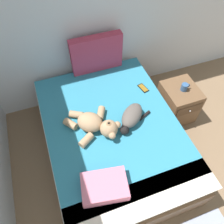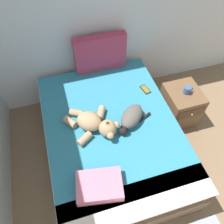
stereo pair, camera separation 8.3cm
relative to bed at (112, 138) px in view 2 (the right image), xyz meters
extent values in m
plane|color=#7A6047|center=(0.61, -1.08, -0.27)|extent=(10.63, 10.63, 0.00)
cube|color=silver|center=(0.61, 1.07, 0.95)|extent=(3.81, 0.06, 2.44)
cube|color=brown|center=(0.00, 0.00, -0.11)|extent=(1.46, 1.96, 0.32)
cube|color=white|center=(0.00, 0.00, 0.15)|extent=(1.41, 1.90, 0.21)
cube|color=teal|center=(0.00, 0.06, 0.27)|extent=(1.40, 1.77, 0.02)
cube|color=silver|center=(0.00, -0.82, 0.27)|extent=(1.40, 0.31, 0.02)
cube|color=#A5334C|center=(0.12, 0.91, 0.52)|extent=(0.65, 0.10, 0.48)
ellipsoid|color=#59514C|center=(0.23, -0.01, 0.36)|extent=(0.38, 0.37, 0.15)
sphere|color=black|center=(0.09, -0.14, 0.33)|extent=(0.10, 0.10, 0.10)
cone|color=black|center=(0.11, -0.16, 0.39)|extent=(0.04, 0.04, 0.04)
cone|color=black|center=(0.07, -0.12, 0.39)|extent=(0.04, 0.04, 0.04)
cylinder|color=black|center=(0.38, -0.02, 0.30)|extent=(0.16, 0.09, 0.03)
ellipsoid|color=black|center=(0.13, -0.04, 0.30)|extent=(0.11, 0.11, 0.04)
ellipsoid|color=tan|center=(-0.23, 0.05, 0.37)|extent=(0.35, 0.34, 0.18)
sphere|color=tan|center=(-0.07, -0.09, 0.37)|extent=(0.18, 0.18, 0.18)
sphere|color=#8E6B49|center=(-0.07, -0.09, 0.44)|extent=(0.07, 0.07, 0.07)
sphere|color=black|center=(-0.07, -0.09, 0.47)|extent=(0.02, 0.02, 0.02)
sphere|color=tan|center=(0.03, -0.08, 0.38)|extent=(0.07, 0.07, 0.07)
sphere|color=tan|center=(-0.07, -0.19, 0.38)|extent=(0.07, 0.07, 0.07)
cylinder|color=tan|center=(-0.07, 0.16, 0.32)|extent=(0.14, 0.18, 0.08)
cylinder|color=tan|center=(-0.33, 0.23, 0.32)|extent=(0.17, 0.14, 0.08)
cylinder|color=tan|center=(-0.32, -0.11, 0.32)|extent=(0.18, 0.15, 0.08)
cylinder|color=tan|center=(-0.42, 0.14, 0.32)|extent=(0.15, 0.17, 0.08)
cube|color=black|center=(0.54, 0.38, 0.29)|extent=(0.10, 0.16, 0.01)
cube|color=olive|center=(0.54, 0.38, 0.29)|extent=(0.09, 0.14, 0.00)
cube|color=#D1728C|center=(-0.30, -0.63, 0.34)|extent=(0.44, 0.34, 0.11)
cube|color=brown|center=(1.02, 0.24, -0.02)|extent=(0.42, 0.46, 0.50)
cube|color=brown|center=(1.02, 0.01, 0.09)|extent=(0.36, 0.01, 0.14)
sphere|color=#B2B2B7|center=(1.02, -0.01, 0.09)|extent=(0.02, 0.02, 0.02)
cylinder|color=#33598C|center=(1.03, 0.23, 0.28)|extent=(0.08, 0.08, 0.09)
torus|color=#33598C|center=(1.08, 0.23, 0.28)|extent=(0.06, 0.01, 0.06)
camera|label=1|loc=(-0.47, -1.29, 2.30)|focal=36.23mm
camera|label=2|loc=(-0.39, -1.31, 2.30)|focal=36.23mm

